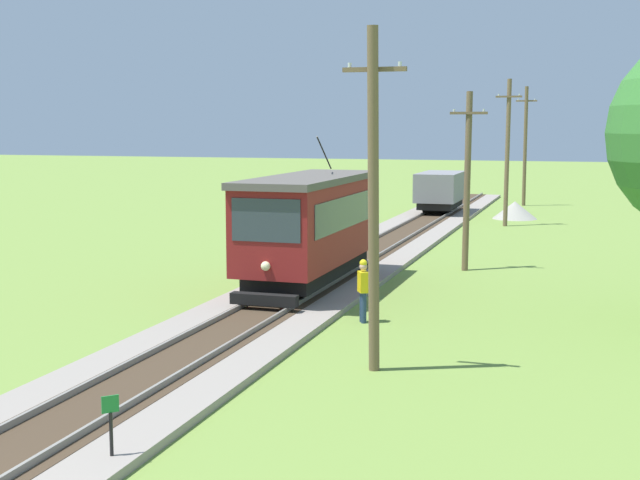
{
  "coord_description": "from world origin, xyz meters",
  "views": [
    {
      "loc": [
        8.91,
        -7.44,
        5.46
      ],
      "look_at": [
        0.19,
        20.1,
        1.64
      ],
      "focal_mm": 48.68,
      "sensor_mm": 36.0,
      "label": 1
    }
  ],
  "objects_px": {
    "utility_pole_distant": "(525,145)",
    "utility_pole_mid": "(467,179)",
    "utility_pole_near_tram": "(373,199)",
    "gravel_pile": "(515,210)",
    "utility_pole_far": "(507,151)",
    "track_worker": "(363,288)",
    "freight_car": "(441,190)",
    "trackside_signal_marker": "(111,427)",
    "red_tram": "(310,225)"
  },
  "relations": [
    {
      "from": "freight_car",
      "to": "utility_pole_mid",
      "type": "distance_m",
      "value": 20.33
    },
    {
      "from": "utility_pole_far",
      "to": "gravel_pile",
      "type": "xyz_separation_m",
      "value": [
        0.17,
        3.8,
        -3.56
      ]
    },
    {
      "from": "utility_pole_near_tram",
      "to": "utility_pole_distant",
      "type": "xyz_separation_m",
      "value": [
        -0.0,
        42.31,
        0.26
      ]
    },
    {
      "from": "utility_pole_near_tram",
      "to": "gravel_pile",
      "type": "distance_m",
      "value": 33.83
    },
    {
      "from": "red_tram",
      "to": "track_worker",
      "type": "relative_size",
      "value": 4.79
    },
    {
      "from": "utility_pole_distant",
      "to": "red_tram",
      "type": "bearing_deg",
      "value": -97.4
    },
    {
      "from": "gravel_pile",
      "to": "track_worker",
      "type": "height_order",
      "value": "track_worker"
    },
    {
      "from": "trackside_signal_marker",
      "to": "red_tram",
      "type": "bearing_deg",
      "value": 96.24
    },
    {
      "from": "freight_car",
      "to": "gravel_pile",
      "type": "xyz_separation_m",
      "value": [
        4.52,
        -0.63,
        -1.04
      ]
    },
    {
      "from": "freight_car",
      "to": "track_worker",
      "type": "bearing_deg",
      "value": -84.39
    },
    {
      "from": "red_tram",
      "to": "utility_pole_near_tram",
      "type": "xyz_separation_m",
      "value": [
        4.35,
        -8.76,
        1.68
      ]
    },
    {
      "from": "utility_pole_near_tram",
      "to": "gravel_pile",
      "type": "relative_size",
      "value": 2.9
    },
    {
      "from": "utility_pole_far",
      "to": "track_worker",
      "type": "height_order",
      "value": "utility_pole_far"
    },
    {
      "from": "red_tram",
      "to": "utility_pole_mid",
      "type": "distance_m",
      "value": 7.33
    },
    {
      "from": "utility_pole_mid",
      "to": "trackside_signal_marker",
      "type": "height_order",
      "value": "utility_pole_mid"
    },
    {
      "from": "red_tram",
      "to": "gravel_pile",
      "type": "bearing_deg",
      "value": 79.71
    },
    {
      "from": "freight_car",
      "to": "utility_pole_far",
      "type": "height_order",
      "value": "utility_pole_far"
    },
    {
      "from": "freight_car",
      "to": "utility_pole_mid",
      "type": "height_order",
      "value": "utility_pole_mid"
    },
    {
      "from": "utility_pole_distant",
      "to": "utility_pole_mid",
      "type": "bearing_deg",
      "value": -90.0
    },
    {
      "from": "utility_pole_mid",
      "to": "utility_pole_far",
      "type": "xyz_separation_m",
      "value": [
        -0.0,
        15.34,
        0.62
      ]
    },
    {
      "from": "trackside_signal_marker",
      "to": "gravel_pile",
      "type": "xyz_separation_m",
      "value": [
        2.85,
        40.16,
        -0.15
      ]
    },
    {
      "from": "track_worker",
      "to": "utility_pole_far",
      "type": "bearing_deg",
      "value": 56.41
    },
    {
      "from": "utility_pole_distant",
      "to": "track_worker",
      "type": "xyz_separation_m",
      "value": [
        -1.45,
        -37.59,
        -3.15
      ]
    },
    {
      "from": "utility_pole_far",
      "to": "track_worker",
      "type": "distance_m",
      "value": 25.38
    },
    {
      "from": "trackside_signal_marker",
      "to": "utility_pole_distant",
      "type": "bearing_deg",
      "value": 86.85
    },
    {
      "from": "red_tram",
      "to": "freight_car",
      "type": "distance_m",
      "value": 25.54
    },
    {
      "from": "freight_car",
      "to": "gravel_pile",
      "type": "bearing_deg",
      "value": -7.89
    },
    {
      "from": "utility_pole_mid",
      "to": "utility_pole_distant",
      "type": "height_order",
      "value": "utility_pole_distant"
    },
    {
      "from": "utility_pole_mid",
      "to": "gravel_pile",
      "type": "distance_m",
      "value": 19.37
    },
    {
      "from": "utility_pole_far",
      "to": "gravel_pile",
      "type": "height_order",
      "value": "utility_pole_far"
    },
    {
      "from": "utility_pole_mid",
      "to": "trackside_signal_marker",
      "type": "bearing_deg",
      "value": -97.28
    },
    {
      "from": "freight_car",
      "to": "utility_pole_near_tram",
      "type": "bearing_deg",
      "value": -82.76
    },
    {
      "from": "gravel_pile",
      "to": "trackside_signal_marker",
      "type": "bearing_deg",
      "value": -94.06
    },
    {
      "from": "utility_pole_far",
      "to": "gravel_pile",
      "type": "relative_size",
      "value": 3.05
    },
    {
      "from": "red_tram",
      "to": "gravel_pile",
      "type": "relative_size",
      "value": 3.28
    },
    {
      "from": "utility_pole_mid",
      "to": "track_worker",
      "type": "relative_size",
      "value": 3.77
    },
    {
      "from": "utility_pole_near_tram",
      "to": "utility_pole_far",
      "type": "height_order",
      "value": "utility_pole_far"
    },
    {
      "from": "trackside_signal_marker",
      "to": "utility_pole_mid",
      "type": "bearing_deg",
      "value": 82.72
    },
    {
      "from": "track_worker",
      "to": "freight_car",
      "type": "bearing_deg",
      "value": 65.32
    },
    {
      "from": "utility_pole_far",
      "to": "utility_pole_distant",
      "type": "height_order",
      "value": "utility_pole_distant"
    },
    {
      "from": "red_tram",
      "to": "utility_pole_mid",
      "type": "relative_size",
      "value": 1.27
    },
    {
      "from": "freight_car",
      "to": "utility_pole_distant",
      "type": "height_order",
      "value": "utility_pole_distant"
    },
    {
      "from": "track_worker",
      "to": "utility_pole_mid",
      "type": "bearing_deg",
      "value": 51.29
    },
    {
      "from": "red_tram",
      "to": "trackside_signal_marker",
      "type": "xyz_separation_m",
      "value": [
        1.67,
        -15.26,
        -1.53
      ]
    },
    {
      "from": "red_tram",
      "to": "utility_pole_near_tram",
      "type": "distance_m",
      "value": 9.93
    },
    {
      "from": "track_worker",
      "to": "utility_pole_near_tram",
      "type": "bearing_deg",
      "value": -103.17
    },
    {
      "from": "utility_pole_far",
      "to": "track_worker",
      "type": "xyz_separation_m",
      "value": [
        -1.45,
        -25.15,
        -3.09
      ]
    },
    {
      "from": "gravel_pile",
      "to": "red_tram",
      "type": "bearing_deg",
      "value": -100.29
    },
    {
      "from": "utility_pole_far",
      "to": "track_worker",
      "type": "relative_size",
      "value": 4.46
    },
    {
      "from": "trackside_signal_marker",
      "to": "gravel_pile",
      "type": "height_order",
      "value": "trackside_signal_marker"
    }
  ]
}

